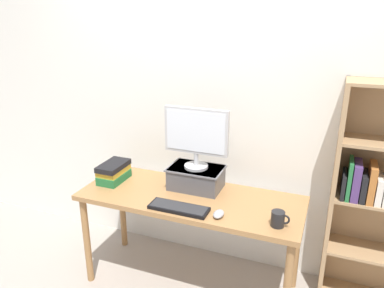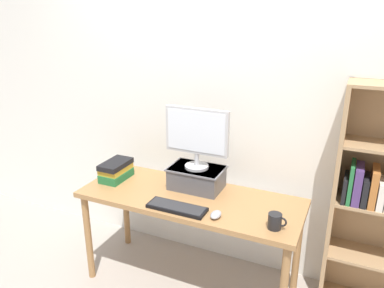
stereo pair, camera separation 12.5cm
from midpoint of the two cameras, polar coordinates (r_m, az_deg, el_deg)
name	(u,v)px [view 1 (the left image)]	position (r m, az deg, el deg)	size (l,w,h in m)	color
ground_plane	(191,282)	(3.05, -1.47, -20.35)	(12.00, 12.00, 0.00)	#9E9389
back_wall	(213,103)	(2.86, 2.01, 6.28)	(7.00, 0.08, 2.60)	silver
desk	(190,206)	(2.67, -1.59, -9.49)	(1.56, 0.60, 0.74)	#9E7042
riser_box	(196,177)	(2.71, -0.70, -5.07)	(0.39, 0.26, 0.16)	#515156
computer_monitor	(196,135)	(2.59, -0.74, 1.43)	(0.46, 0.17, 0.44)	#B7B7BA
keyboard	(179,208)	(2.47, -3.44, -9.73)	(0.39, 0.13, 0.02)	black
computer_mouse	(219,214)	(2.39, 2.55, -10.63)	(0.06, 0.10, 0.04)	#99999E
book_stack	(114,172)	(2.91, -13.06, -4.17)	(0.16, 0.27, 0.14)	#236B38
coffee_mug	(278,219)	(2.32, 11.48, -11.14)	(0.11, 0.08, 0.10)	black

